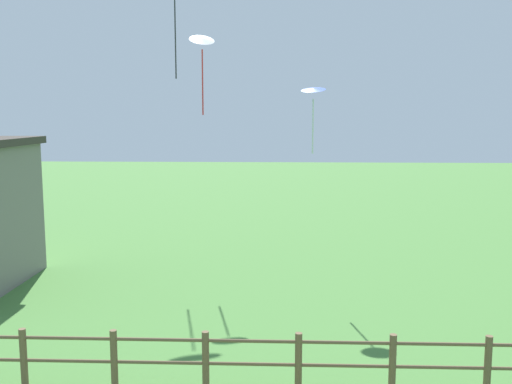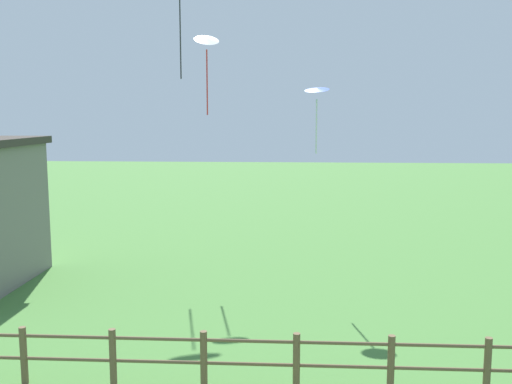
% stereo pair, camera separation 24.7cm
% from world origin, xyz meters
% --- Properties ---
extents(wooden_fence, '(20.13, 0.14, 1.18)m').
position_xyz_m(wooden_fence, '(0.00, 6.29, 0.66)').
color(wooden_fence, brown).
rests_on(wooden_fence, ground_plane).
extents(kite_white_delta, '(1.11, 1.07, 2.89)m').
position_xyz_m(kite_white_delta, '(-2.21, 16.14, 7.85)').
color(kite_white_delta, white).
extents(kite_blue_delta, '(0.96, 0.96, 2.14)m').
position_xyz_m(kite_blue_delta, '(1.57, 13.88, 6.03)').
color(kite_blue_delta, blue).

